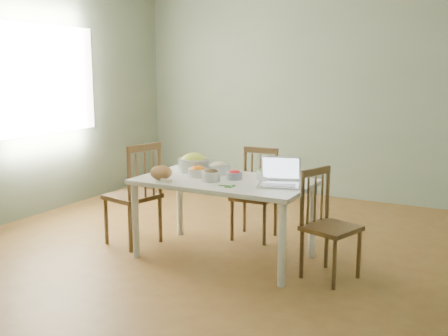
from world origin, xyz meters
The scene contains 19 objects.
floor centered at (0.00, 0.00, 0.00)m, with size 5.00×5.00×0.00m, color brown.
wall_back centered at (0.00, 2.50, 1.35)m, with size 5.00×0.00×2.70m, color slate.
wall_left centered at (-2.50, 0.00, 1.35)m, with size 0.00×5.00×2.70m, color slate.
window_left centered at (-2.48, 0.30, 1.50)m, with size 0.04×1.60×1.20m, color white.
dining_table centered at (0.01, -0.11, 0.35)m, with size 1.47×0.83×0.69m, color silver, non-canonical shape.
chair_far centered at (0.02, 0.49, 0.43)m, with size 0.38×0.37×0.87m, color #452E15, non-canonical shape.
chair_left centered at (-0.92, -0.18, 0.48)m, with size 0.42×0.40×0.96m, color #452E15, non-canonical shape.
chair_right centered at (0.96, -0.14, 0.43)m, with size 0.38×0.36×0.86m, color #452E15, non-canonical shape.
bread_boule centered at (-0.46, -0.36, 0.75)m, with size 0.19×0.19×0.12m, color #B4814F.
butter_stick centered at (-0.36, -0.43, 0.70)m, with size 0.10×0.03×0.03m, color #F2E2BD.
bowl_squash centered at (-0.40, 0.08, 0.77)m, with size 0.28×0.28×0.16m, color gold, non-canonical shape.
bowl_carrot centered at (-0.25, -0.11, 0.74)m, with size 0.17×0.17×0.09m, color orange, non-canonical shape.
bowl_onion centered at (-0.14, 0.09, 0.74)m, with size 0.20×0.20×0.11m, color beige, non-canonical shape.
bowl_mushroom centered at (-0.06, -0.22, 0.74)m, with size 0.15×0.15×0.10m, color #361E0B, non-canonical shape.
bowl_redpep centered at (0.08, -0.06, 0.73)m, with size 0.13×0.13×0.08m, color red, non-canonical shape.
bowl_broccoli centered at (0.31, 0.07, 0.74)m, with size 0.15×0.15×0.10m, color #2B6121, non-canonical shape.
flatbread centered at (0.35, 0.18, 0.70)m, with size 0.22×0.22×0.02m, color #D7B97A.
basil_bunch centered at (0.15, -0.33, 0.70)m, with size 0.17×0.17×0.02m, color #275821, non-canonical shape.
laptop centered at (0.51, -0.12, 0.80)m, with size 0.33×0.30×0.22m, color silver, non-canonical shape.
Camera 1 is at (2.06, -3.98, 1.61)m, focal length 42.25 mm.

